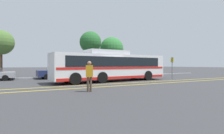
# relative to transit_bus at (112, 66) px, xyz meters

# --- Properties ---
(ground_plane) EXTENTS (220.00, 220.00, 0.00)m
(ground_plane) POSITION_rel_transit_bus_xyz_m (-0.63, -0.22, -1.52)
(ground_plane) COLOR #38383A
(lane_strip_0) EXTENTS (31.80, 0.20, 0.01)m
(lane_strip_0) POSITION_rel_transit_bus_xyz_m (0.02, -2.20, -1.52)
(lane_strip_0) COLOR gold
(lane_strip_0) RESTS_ON ground_plane
(lane_strip_1) EXTENTS (31.80, 0.20, 0.01)m
(lane_strip_1) POSITION_rel_transit_bus_xyz_m (0.02, -3.70, -1.52)
(lane_strip_1) COLOR gold
(lane_strip_1) RESTS_ON ground_plane
(curb_strip) EXTENTS (39.80, 0.36, 0.15)m
(curb_strip) POSITION_rel_transit_bus_xyz_m (0.02, 7.03, -1.45)
(curb_strip) COLOR #99999E
(curb_strip) RESTS_ON ground_plane
(transit_bus) EXTENTS (12.26, 3.58, 3.04)m
(transit_bus) POSITION_rel_transit_bus_xyz_m (0.00, 0.00, 0.00)
(transit_bus) COLOR silver
(transit_bus) RESTS_ON ground_plane
(parked_car_1) EXTENTS (4.72, 2.26, 1.49)m
(parked_car_1) POSITION_rel_transit_bus_xyz_m (-4.24, 5.91, -0.77)
(parked_car_1) COLOR navy
(parked_car_1) RESTS_ON ground_plane
(parked_car_2) EXTENTS (4.08, 1.93, 1.45)m
(parked_car_2) POSITION_rel_transit_bus_xyz_m (1.40, 5.91, -0.80)
(parked_car_2) COLOR olive
(parked_car_2) RESTS_ON ground_plane
(parked_car_3) EXTENTS (4.53, 2.00, 1.49)m
(parked_car_3) POSITION_rel_transit_bus_xyz_m (7.83, 5.94, -0.77)
(parked_car_3) COLOR black
(parked_car_3) RESTS_ON ground_plane
(pedestrian_0) EXTENTS (0.46, 0.33, 1.85)m
(pedestrian_0) POSITION_rel_transit_bus_xyz_m (-4.29, -5.58, -0.46)
(pedestrian_0) COLOR brown
(pedestrian_0) RESTS_ON ground_plane
(bus_stop_sign) EXTENTS (0.07, 0.40, 2.52)m
(bus_stop_sign) POSITION_rel_transit_bus_xyz_m (7.43, -0.67, 0.07)
(bus_stop_sign) COLOR #59595E
(bus_stop_sign) RESTS_ON ground_plane
(tree_0) EXTENTS (3.16, 3.16, 6.53)m
(tree_0) POSITION_rel_transit_bus_xyz_m (0.88, 8.78, 3.40)
(tree_0) COLOR #513823
(tree_0) RESTS_ON ground_plane
(tree_1) EXTENTS (3.08, 3.08, 5.99)m
(tree_1) POSITION_rel_transit_bus_xyz_m (-10.41, 10.36, 2.90)
(tree_1) COLOR #513823
(tree_1) RESTS_ON ground_plane
(tree_2) EXTENTS (3.83, 3.83, 6.18)m
(tree_2) POSITION_rel_transit_bus_xyz_m (5.02, 10.11, 2.74)
(tree_2) COLOR #513823
(tree_2) RESTS_ON ground_plane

